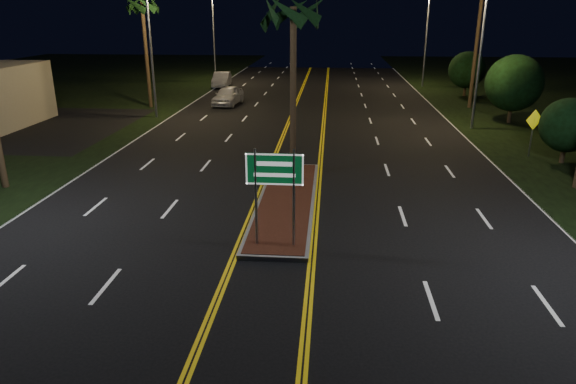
# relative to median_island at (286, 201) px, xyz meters

# --- Properties ---
(ground) EXTENTS (120.00, 120.00, 0.00)m
(ground) POSITION_rel_median_island_xyz_m (0.00, -7.00, -0.08)
(ground) COLOR black
(ground) RESTS_ON ground
(median_island) EXTENTS (2.25, 10.25, 0.17)m
(median_island) POSITION_rel_median_island_xyz_m (0.00, 0.00, 0.00)
(median_island) COLOR gray
(median_island) RESTS_ON ground
(highway_sign) EXTENTS (1.80, 0.08, 3.20)m
(highway_sign) POSITION_rel_median_island_xyz_m (0.00, -4.20, 2.32)
(highway_sign) COLOR gray
(highway_sign) RESTS_ON ground
(streetlight_left_mid) EXTENTS (1.91, 0.44, 9.00)m
(streetlight_left_mid) POSITION_rel_median_island_xyz_m (-10.61, 17.00, 5.57)
(streetlight_left_mid) COLOR gray
(streetlight_left_mid) RESTS_ON ground
(streetlight_left_far) EXTENTS (1.91, 0.44, 9.00)m
(streetlight_left_far) POSITION_rel_median_island_xyz_m (-10.61, 37.00, 5.57)
(streetlight_left_far) COLOR gray
(streetlight_left_far) RESTS_ON ground
(streetlight_right_mid) EXTENTS (1.91, 0.44, 9.00)m
(streetlight_right_mid) POSITION_rel_median_island_xyz_m (10.61, 15.00, 5.57)
(streetlight_right_mid) COLOR gray
(streetlight_right_mid) RESTS_ON ground
(streetlight_right_far) EXTENTS (1.91, 0.44, 9.00)m
(streetlight_right_far) POSITION_rel_median_island_xyz_m (10.61, 35.00, 5.57)
(streetlight_right_far) COLOR gray
(streetlight_right_far) RESTS_ON ground
(palm_median) EXTENTS (2.40, 2.40, 8.30)m
(palm_median) POSITION_rel_median_island_xyz_m (0.00, 3.50, 7.19)
(palm_median) COLOR #382819
(palm_median) RESTS_ON ground
(palm_left_far) EXTENTS (2.40, 2.40, 8.80)m
(palm_left_far) POSITION_rel_median_island_xyz_m (-12.80, 21.00, 7.66)
(palm_left_far) COLOR #382819
(palm_left_far) RESTS_ON ground
(shrub_near) EXTENTS (2.70, 2.70, 3.30)m
(shrub_near) POSITION_rel_median_island_xyz_m (13.50, 7.00, 1.86)
(shrub_near) COLOR #382819
(shrub_near) RESTS_ON ground
(shrub_mid) EXTENTS (3.78, 3.78, 4.62)m
(shrub_mid) POSITION_rel_median_island_xyz_m (14.00, 17.00, 2.64)
(shrub_mid) COLOR #382819
(shrub_mid) RESTS_ON ground
(shrub_far) EXTENTS (3.24, 3.24, 3.96)m
(shrub_far) POSITION_rel_median_island_xyz_m (13.80, 29.00, 2.25)
(shrub_far) COLOR #382819
(shrub_far) RESTS_ON ground
(car_near) EXTENTS (2.84, 5.52, 1.77)m
(car_near) POSITION_rel_median_island_xyz_m (-6.79, 22.66, 0.80)
(car_near) COLOR silver
(car_near) RESTS_ON ground
(car_far) EXTENTS (2.60, 5.31, 1.72)m
(car_far) POSITION_rel_median_island_xyz_m (-9.50, 33.19, 0.77)
(car_far) COLOR silver
(car_far) RESTS_ON ground
(warning_sign) EXTENTS (0.97, 0.46, 2.50)m
(warning_sign) POSITION_rel_median_island_xyz_m (12.26, 8.10, 1.55)
(warning_sign) COLOR gray
(warning_sign) RESTS_ON ground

